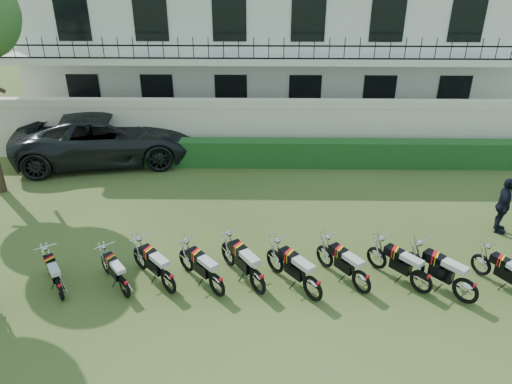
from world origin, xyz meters
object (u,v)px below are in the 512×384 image
motorcycle_2 (168,277)px  motorcycle_4 (258,276)px  officer_5 (503,206)px  motorcycle_1 (124,283)px  motorcycle_7 (422,277)px  motorcycle_3 (217,280)px  motorcycle_8 (467,285)px  motorcycle_5 (313,283)px  motorcycle_0 (59,285)px  suv (107,137)px  motorcycle_6 (362,277)px

motorcycle_2 → motorcycle_4: (2.14, 0.01, 0.03)m
motorcycle_4 → officer_5: size_ratio=1.03×
motorcycle_1 → motorcycle_7: size_ratio=0.93×
motorcycle_2 → officer_5: officer_5 is taller
motorcycle_7 → motorcycle_2: bearing=139.4°
motorcycle_3 → officer_5: 8.52m
motorcycle_3 → officer_5: bearing=-20.4°
motorcycle_3 → motorcycle_8: motorcycle_8 is taller
motorcycle_2 → motorcycle_4: size_ratio=0.84×
officer_5 → motorcycle_7: bearing=152.3°
motorcycle_3 → motorcycle_7: motorcycle_7 is taller
motorcycle_5 → motorcycle_8: (3.55, -0.03, 0.01)m
motorcycle_3 → motorcycle_8: bearing=-43.1°
motorcycle_0 → motorcycle_2: bearing=-26.5°
motorcycle_7 → suv: 12.45m
motorcycle_4 → motorcycle_8: size_ratio=1.10×
suv → officer_5: size_ratio=3.91×
motorcycle_0 → motorcycle_1: bearing=-28.5°
motorcycle_7 → officer_5: (3.05, 2.86, 0.37)m
motorcycle_7 → suv: (-9.69, 7.81, 0.44)m
motorcycle_8 → motorcycle_1: bearing=137.5°
motorcycle_4 → motorcycle_8: bearing=-36.7°
motorcycle_7 → motorcycle_4: bearing=139.8°
motorcycle_1 → motorcycle_5: (4.45, -0.05, 0.08)m
motorcycle_0 → officer_5: 12.08m
motorcycle_8 → suv: size_ratio=0.24×
motorcycle_4 → motorcycle_7: bearing=-32.4°
motorcycle_2 → motorcycle_5: size_ratio=0.89×
motorcycle_7 → suv: size_ratio=0.23×
motorcycle_0 → motorcycle_6: size_ratio=0.91×
motorcycle_5 → motorcycle_8: size_ratio=1.04×
motorcycle_1 → officer_5: 10.61m
motorcycle_0 → suv: (-1.11, 8.20, 0.50)m
motorcycle_1 → motorcycle_8: bearing=-38.0°
motorcycle_3 → motorcycle_8: (5.81, -0.16, 0.04)m
motorcycle_1 → motorcycle_3: size_ratio=0.94×
motorcycle_4 → officer_5: bearing=-10.7°
officer_5 → motorcycle_3: bearing=130.2°
motorcycle_0 → motorcycle_3: bearing=-30.0°
motorcycle_4 → motorcycle_6: (2.49, 0.06, -0.03)m
motorcycle_7 → motorcycle_8: bearing=-62.2°
motorcycle_3 → motorcycle_5: motorcycle_5 is taller
motorcycle_2 → suv: suv is taller
motorcycle_6 → motorcycle_8: (2.36, -0.32, 0.04)m
motorcycle_3 → motorcycle_7: (4.89, 0.19, 0.00)m
motorcycle_2 → motorcycle_0: bearing=144.0°
officer_5 → motorcycle_4: bearing=132.1°
suv → motorcycle_6: bearing=-144.3°
motorcycle_4 → motorcycle_7: (3.92, 0.09, -0.03)m
motorcycle_6 → officer_5: size_ratio=0.94×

